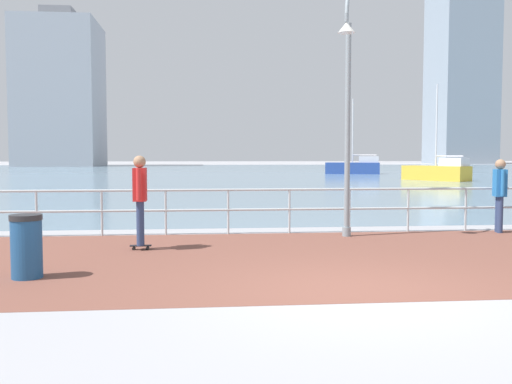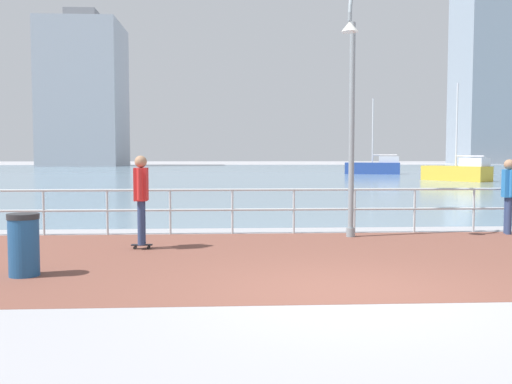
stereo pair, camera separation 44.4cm
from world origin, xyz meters
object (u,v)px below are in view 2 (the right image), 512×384
(skateboarder, at_px, (141,193))
(sailboat_red, at_px, (374,167))
(lamppost, at_px, (351,103))
(sailboat_teal, at_px, (458,172))
(bystander, at_px, (509,190))
(trash_bin, at_px, (24,245))

(skateboarder, xyz_separation_m, sailboat_red, (15.51, 41.36, -0.40))
(sailboat_red, bearing_deg, lamppost, -105.63)
(sailboat_red, xyz_separation_m, sailboat_teal, (2.15, -13.90, -0.03))
(bystander, relative_size, sailboat_red, 0.24)
(skateboarder, bearing_deg, sailboat_red, 69.44)
(trash_bin, height_order, sailboat_red, sailboat_red)
(skateboarder, xyz_separation_m, trash_bin, (-1.39, -2.34, -0.61))
(skateboarder, height_order, sailboat_red, sailboat_red)
(sailboat_teal, bearing_deg, skateboarder, -122.75)
(lamppost, xyz_separation_m, sailboat_teal, (13.38, 26.23, -2.25))
(trash_bin, relative_size, sailboat_teal, 0.14)
(bystander, relative_size, sailboat_teal, 0.25)
(skateboarder, distance_m, bystander, 8.15)
(lamppost, relative_size, sailboat_red, 0.74)
(trash_bin, distance_m, sailboat_red, 46.85)
(bystander, relative_size, trash_bin, 1.82)
(trash_bin, bearing_deg, sailboat_teal, 57.41)
(trash_bin, bearing_deg, lamppost, 32.13)
(sailboat_red, height_order, sailboat_teal, sailboat_red)
(bystander, bearing_deg, trash_bin, -157.08)
(trash_bin, relative_size, sailboat_red, 0.13)
(bystander, xyz_separation_m, sailboat_teal, (9.67, 25.83, -0.36))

